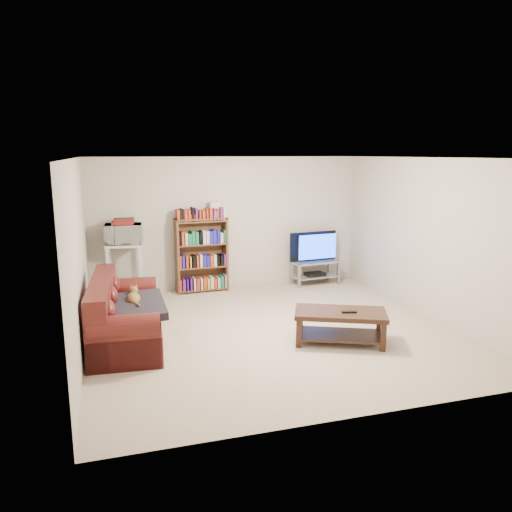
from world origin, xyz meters
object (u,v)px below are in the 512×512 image
object	(u,v)px
tv_stand	(315,268)
coffee_table	(340,321)
bookshelf	(202,254)
sofa	(121,320)

from	to	relation	value
tv_stand	coffee_table	bearing A→B (deg)	-112.10
coffee_table	bookshelf	bearing A→B (deg)	137.17
coffee_table	tv_stand	bearing A→B (deg)	97.15
coffee_table	bookshelf	size ratio (longest dim) A/B	0.99
sofa	tv_stand	size ratio (longest dim) A/B	2.22
coffee_table	tv_stand	distance (m)	3.01
bookshelf	sofa	bearing A→B (deg)	-127.47
coffee_table	bookshelf	world-z (taller)	bookshelf
sofa	coffee_table	xyz separation A→B (m)	(2.77, -0.86, -0.01)
coffee_table	tv_stand	size ratio (longest dim) A/B	1.43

